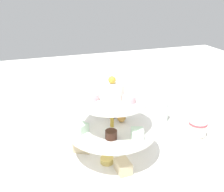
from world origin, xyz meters
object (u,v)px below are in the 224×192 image
(tiered_serving_stand, at_px, (112,134))
(teacup_with_saucer, at_px, (197,129))
(water_glass_short_left, at_px, (159,111))
(water_glass_mid_back, at_px, (87,107))

(tiered_serving_stand, xyz_separation_m, teacup_with_saucer, (-0.02, 0.29, -0.05))
(teacup_with_saucer, bearing_deg, water_glass_short_left, -156.12)
(tiered_serving_stand, height_order, water_glass_short_left, tiered_serving_stand)
(teacup_with_saucer, bearing_deg, tiered_serving_stand, -86.55)
(teacup_with_saucer, height_order, water_glass_mid_back, water_glass_mid_back)
(tiered_serving_stand, height_order, teacup_with_saucer, tiered_serving_stand)
(water_glass_short_left, relative_size, water_glass_mid_back, 0.79)
(water_glass_mid_back, bearing_deg, tiered_serving_stand, 1.70)
(water_glass_short_left, distance_m, teacup_with_saucer, 0.15)
(tiered_serving_stand, xyz_separation_m, water_glass_short_left, (-0.16, 0.23, -0.04))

